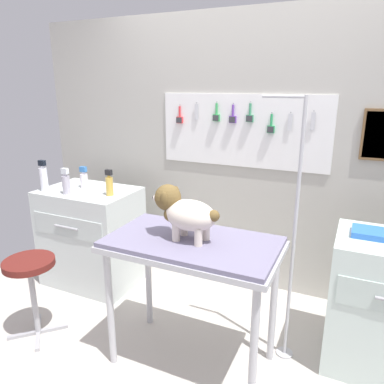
% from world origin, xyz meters
% --- Properties ---
extents(ground, '(4.40, 4.00, 0.04)m').
position_xyz_m(ground, '(0.00, 0.00, -0.02)').
color(ground, '#B5ADA4').
extents(rear_wall_panel, '(4.00, 0.11, 2.30)m').
position_xyz_m(rear_wall_panel, '(0.01, 1.28, 1.16)').
color(rear_wall_panel, '#ADAAA1').
rests_on(rear_wall_panel, ground).
extents(grooming_table, '(1.03, 0.57, 0.85)m').
position_xyz_m(grooming_table, '(0.04, 0.15, 0.76)').
color(grooming_table, '#B7B7BC').
rests_on(grooming_table, ground).
extents(grooming_arm, '(0.30, 0.11, 1.68)m').
position_xyz_m(grooming_arm, '(0.56, 0.45, 0.78)').
color(grooming_arm, '#B7B7BC').
rests_on(grooming_arm, ground).
extents(dog, '(0.44, 0.22, 0.32)m').
position_xyz_m(dog, '(-0.02, 0.14, 1.02)').
color(dog, beige).
rests_on(dog, grooming_table).
extents(counter_left, '(0.80, 0.58, 0.86)m').
position_xyz_m(counter_left, '(-1.21, 0.70, 0.43)').
color(counter_left, silver).
rests_on(counter_left, ground).
extents(stool, '(0.34, 0.34, 0.58)m').
position_xyz_m(stool, '(-1.09, -0.08, 0.48)').
color(stool, '#9E9EA3').
rests_on(stool, ground).
extents(spray_bottle_tall, '(0.06, 0.06, 0.22)m').
position_xyz_m(spray_bottle_tall, '(-1.28, 0.53, 0.95)').
color(spray_bottle_tall, '#B1ABBB').
rests_on(spray_bottle_tall, counter_left).
extents(spray_bottle_short, '(0.06, 0.06, 0.21)m').
position_xyz_m(spray_bottle_short, '(-0.93, 0.65, 0.95)').
color(spray_bottle_short, gold).
rests_on(spray_bottle_short, counter_left).
extents(pump_bottle_white, '(0.06, 0.06, 0.19)m').
position_xyz_m(pump_bottle_white, '(-1.28, 0.75, 0.94)').
color(pump_bottle_white, white).
rests_on(pump_bottle_white, counter_left).
extents(detangler_spray, '(0.06, 0.06, 0.26)m').
position_xyz_m(detangler_spray, '(-1.52, 0.52, 0.98)').
color(detangler_spray, white).
rests_on(detangler_spray, counter_left).
extents(supply_tray, '(0.24, 0.18, 0.04)m').
position_xyz_m(supply_tray, '(1.00, 0.63, 0.88)').
color(supply_tray, blue).
rests_on(supply_tray, cabinet_right).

